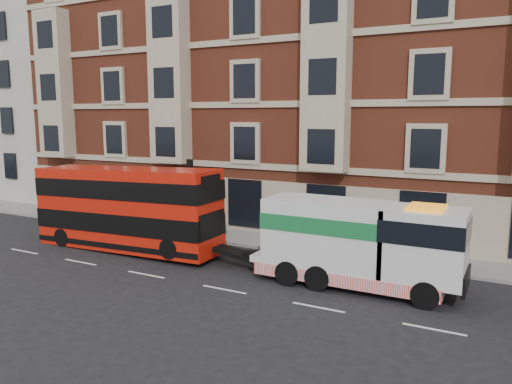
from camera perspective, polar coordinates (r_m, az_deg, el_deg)
ground at (r=20.33m, az=-3.65°, el=-11.06°), size 120.00×120.00×0.00m
sidewalk at (r=26.69m, az=4.87°, el=-6.07°), size 90.00×3.00×0.15m
victorian_terrace at (r=32.84m, az=11.27°, el=14.14°), size 45.00×12.00×20.40m
cream_block at (r=50.25m, az=-25.29°, el=9.58°), size 16.00×10.00×16.80m
lamp_post_west at (r=27.94m, az=-7.51°, el=0.01°), size 0.35×0.15×4.35m
double_decker_bus at (r=26.34m, az=-14.65°, el=-1.69°), size 10.47×2.40×4.24m
tow_truck at (r=20.42m, az=11.30°, el=-5.69°), size 8.38×2.48×3.49m
box_van at (r=31.89m, az=-18.99°, el=-2.16°), size 4.50×2.17×2.27m
pedestrian at (r=33.44m, az=-18.19°, el=-1.86°), size 0.72×0.63×1.66m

